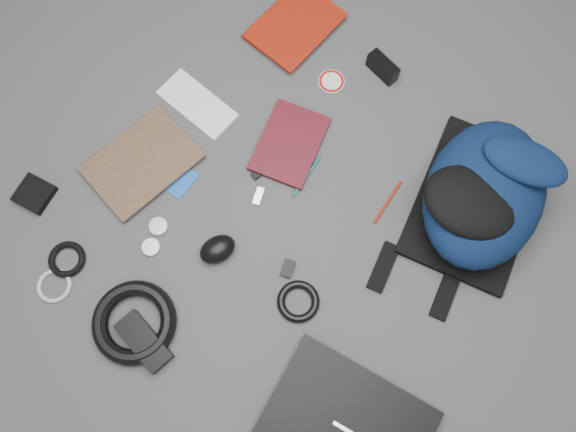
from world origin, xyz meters
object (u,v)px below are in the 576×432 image
Objects in this scene: dvd_case at (290,144)px; power_brick at (144,341)px; pouch at (34,194)px; textbook_red at (270,7)px; laptop at (344,429)px; compact_camera at (383,67)px; mouse at (217,249)px; comic_book at (119,137)px; backpack at (485,193)px.

dvd_case is 0.62m from power_brick.
power_brick is 0.49m from pouch.
laptop is at bearing -39.76° from textbook_red.
compact_camera is (-0.49, 0.80, 0.01)m from laptop.
textbook_red is at bearing 120.22° from power_brick.
power_brick is (0.01, -0.28, -0.01)m from mouse.
dvd_case is at bearing 45.40° from comic_book.
dvd_case is 2.57× the size of pouch.
textbook_red is 2.67× the size of mouse.
laptop is 3.86× the size of compact_camera.
mouse is at bearing -144.79° from backpack.
backpack reaches higher than comic_book.
compact_camera is at bearing 111.42° from laptop.
mouse is (0.05, -0.34, 0.02)m from dvd_case.
textbook_red is 0.83m from pouch.
textbook_red is at bearing 156.62° from backpack.
mouse reaches higher than laptop.
comic_book is at bearing 77.46° from pouch.
backpack reaches higher than mouse.
power_brick is at bearing -173.03° from laptop.
mouse is (-0.50, 0.13, 0.01)m from laptop.
mouse is 0.51m from pouch.
power_brick is (0.00, -0.95, -0.01)m from compact_camera.
laptop reaches higher than textbook_red.
pouch reaches higher than dvd_case.
compact_camera reaches higher than dvd_case.
laptop is (0.08, -0.64, -0.07)m from backpack.
comic_book is 2.94× the size of mouse.
compact_camera is 0.67m from mouse.
laptop is at bearing -3.73° from comic_book.
backpack is at bearing 70.17° from mouse.
power_brick is at bearing -10.52° from pouch.
comic_book is at bearing -116.17° from compact_camera.
pouch is (-0.06, -0.26, 0.00)m from comic_book.
textbook_red reaches higher than comic_book.
laptop is 1.67× the size of dvd_case.
power_brick reaches higher than dvd_case.
mouse is at bearing -82.42° from compact_camera.
compact_camera is at bearing 62.83° from dvd_case.
textbook_red is (-0.86, 0.76, -0.00)m from laptop.
laptop is 0.97m from pouch.
compact_camera is (-0.42, 0.16, -0.07)m from backpack.
mouse reaches higher than comic_book.
pouch is at bearing -110.44° from compact_camera.
pouch is at bearing -156.79° from backpack.
compact_camera is at bearing 144.17° from backpack.
comic_book is at bearing 148.94° from power_brick.
dvd_case is (0.31, -0.29, -0.01)m from textbook_red.
dvd_case is (-0.55, 0.47, -0.01)m from laptop.
compact_camera is at bearing 61.04° from pouch.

